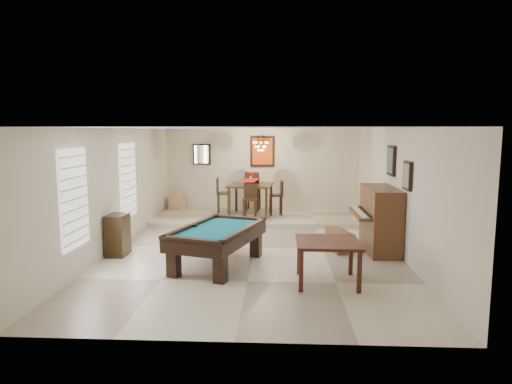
# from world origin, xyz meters

# --- Properties ---
(ground_plane) EXTENTS (6.00, 9.00, 0.02)m
(ground_plane) POSITION_xyz_m (0.00, 0.00, -0.01)
(ground_plane) COLOR beige
(wall_back) EXTENTS (6.00, 0.04, 2.60)m
(wall_back) POSITION_xyz_m (0.00, 4.50, 1.30)
(wall_back) COLOR silver
(wall_back) RESTS_ON ground_plane
(wall_front) EXTENTS (6.00, 0.04, 2.60)m
(wall_front) POSITION_xyz_m (0.00, -4.50, 1.30)
(wall_front) COLOR silver
(wall_front) RESTS_ON ground_plane
(wall_left) EXTENTS (0.04, 9.00, 2.60)m
(wall_left) POSITION_xyz_m (-3.00, 0.00, 1.30)
(wall_left) COLOR silver
(wall_left) RESTS_ON ground_plane
(wall_right) EXTENTS (0.04, 9.00, 2.60)m
(wall_right) POSITION_xyz_m (3.00, 0.00, 1.30)
(wall_right) COLOR silver
(wall_right) RESTS_ON ground_plane
(ceiling) EXTENTS (6.00, 9.00, 0.04)m
(ceiling) POSITION_xyz_m (0.00, 0.00, 2.60)
(ceiling) COLOR white
(ceiling) RESTS_ON wall_back
(dining_step) EXTENTS (6.00, 2.50, 0.12)m
(dining_step) POSITION_xyz_m (0.00, 3.25, 0.06)
(dining_step) COLOR beige
(dining_step) RESTS_ON ground_plane
(window_left_front) EXTENTS (0.06, 1.00, 1.70)m
(window_left_front) POSITION_xyz_m (-2.97, -2.20, 1.40)
(window_left_front) COLOR white
(window_left_front) RESTS_ON wall_left
(window_left_rear) EXTENTS (0.06, 1.00, 1.70)m
(window_left_rear) POSITION_xyz_m (-2.97, 0.60, 1.40)
(window_left_rear) COLOR white
(window_left_rear) RESTS_ON wall_left
(pool_table) EXTENTS (1.77, 2.42, 0.72)m
(pool_table) POSITION_xyz_m (-0.62, -1.38, 0.36)
(pool_table) COLOR black
(pool_table) RESTS_ON ground_plane
(square_table) EXTENTS (1.06, 1.06, 0.73)m
(square_table) POSITION_xyz_m (1.35, -2.25, 0.36)
(square_table) COLOR #35130D
(square_table) RESTS_ON ground_plane
(upright_piano) EXTENTS (0.92, 1.63, 1.36)m
(upright_piano) POSITION_xyz_m (2.52, -0.09, 0.68)
(upright_piano) COLOR brown
(upright_piano) RESTS_ON ground_plane
(piano_bench) EXTENTS (0.49, 0.86, 0.45)m
(piano_bench) POSITION_xyz_m (1.80, -0.13, 0.22)
(piano_bench) COLOR brown
(piano_bench) RESTS_ON ground_plane
(apothecary_chest) EXTENTS (0.38, 0.57, 0.85)m
(apothecary_chest) POSITION_xyz_m (-2.78, -0.74, 0.42)
(apothecary_chest) COLOR black
(apothecary_chest) RESTS_ON ground_plane
(dining_table) EXTENTS (1.34, 1.34, 1.01)m
(dining_table) POSITION_xyz_m (-0.29, 3.26, 0.62)
(dining_table) COLOR black
(dining_table) RESTS_ON dining_step
(flower_vase) EXTENTS (0.17, 0.17, 0.24)m
(flower_vase) POSITION_xyz_m (-0.29, 3.26, 1.25)
(flower_vase) COLOR #A4160E
(flower_vase) RESTS_ON dining_table
(dining_chair_south) EXTENTS (0.38, 0.38, 0.98)m
(dining_chair_south) POSITION_xyz_m (-0.26, 2.50, 0.61)
(dining_chair_south) COLOR black
(dining_chair_south) RESTS_ON dining_step
(dining_chair_north) EXTENTS (0.49, 0.49, 1.19)m
(dining_chair_north) POSITION_xyz_m (-0.26, 3.98, 0.71)
(dining_chair_north) COLOR black
(dining_chair_north) RESTS_ON dining_step
(dining_chair_west) EXTENTS (0.42, 0.42, 1.07)m
(dining_chair_west) POSITION_xyz_m (-1.07, 3.29, 0.66)
(dining_chair_west) COLOR black
(dining_chair_west) RESTS_ON dining_step
(dining_chair_east) EXTENTS (0.41, 0.41, 0.99)m
(dining_chair_east) POSITION_xyz_m (0.44, 3.26, 0.62)
(dining_chair_east) COLOR black
(dining_chair_east) RESTS_ON dining_step
(corner_bench) EXTENTS (0.46, 0.54, 0.44)m
(corner_bench) POSITION_xyz_m (-2.62, 4.05, 0.34)
(corner_bench) COLOR tan
(corner_bench) RESTS_ON dining_step
(chandelier) EXTENTS (0.44, 0.44, 0.60)m
(chandelier) POSITION_xyz_m (0.00, 3.20, 2.20)
(chandelier) COLOR #FFE5B2
(chandelier) RESTS_ON ceiling
(back_painting) EXTENTS (0.75, 0.06, 0.95)m
(back_painting) POSITION_xyz_m (0.00, 4.46, 1.90)
(back_painting) COLOR #D84C14
(back_painting) RESTS_ON wall_back
(back_mirror) EXTENTS (0.55, 0.06, 0.65)m
(back_mirror) POSITION_xyz_m (-1.90, 4.46, 1.80)
(back_mirror) COLOR white
(back_mirror) RESTS_ON wall_back
(right_picture_upper) EXTENTS (0.06, 0.55, 0.65)m
(right_picture_upper) POSITION_xyz_m (2.96, 0.30, 1.90)
(right_picture_upper) COLOR slate
(right_picture_upper) RESTS_ON wall_right
(right_picture_lower) EXTENTS (0.06, 0.45, 0.55)m
(right_picture_lower) POSITION_xyz_m (2.96, -1.00, 1.70)
(right_picture_lower) COLOR gray
(right_picture_lower) RESTS_ON wall_right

